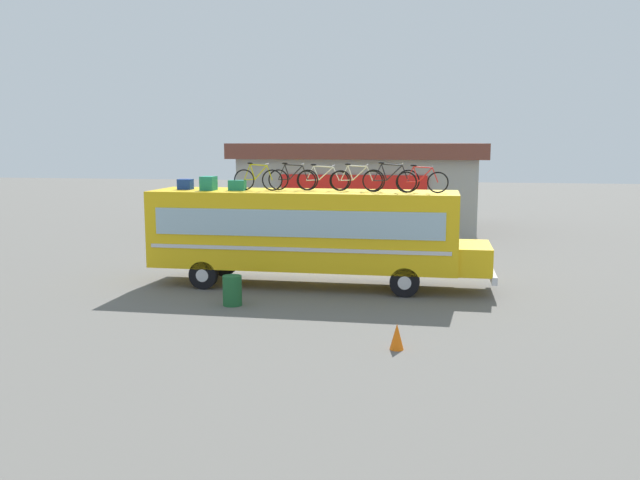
{
  "coord_description": "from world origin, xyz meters",
  "views": [
    {
      "loc": [
        4.27,
        -21.12,
        4.73
      ],
      "look_at": [
        0.56,
        0.0,
        1.55
      ],
      "focal_mm": 36.91,
      "sensor_mm": 36.0,
      "label": 1
    }
  ],
  "objects_px": {
    "rooftop_bicycle_2": "(293,179)",
    "rooftop_bicycle_5": "(391,180)",
    "luggage_bag_2": "(209,183)",
    "rooftop_bicycle_4": "(356,179)",
    "luggage_bag_3": "(237,185)",
    "rooftop_bicycle_1": "(258,179)",
    "rooftop_bicycle_3": "(323,179)",
    "rooftop_bicycle_6": "(422,181)",
    "luggage_bag_1": "(185,184)",
    "traffic_cone": "(397,336)",
    "bus": "(309,230)",
    "trash_bin": "(232,291)"
  },
  "relations": [
    {
      "from": "rooftop_bicycle_2",
      "to": "rooftop_bicycle_5",
      "type": "xyz_separation_m",
      "value": [
        3.25,
        -0.34,
        0.02
      ]
    },
    {
      "from": "luggage_bag_2",
      "to": "rooftop_bicycle_4",
      "type": "height_order",
      "value": "rooftop_bicycle_4"
    },
    {
      "from": "luggage_bag_3",
      "to": "rooftop_bicycle_1",
      "type": "height_order",
      "value": "rooftop_bicycle_1"
    },
    {
      "from": "rooftop_bicycle_3",
      "to": "rooftop_bicycle_5",
      "type": "bearing_deg",
      "value": -9.59
    },
    {
      "from": "rooftop_bicycle_4",
      "to": "rooftop_bicycle_6",
      "type": "bearing_deg",
      "value": -12.3
    },
    {
      "from": "rooftop_bicycle_2",
      "to": "rooftop_bicycle_4",
      "type": "distance_m",
      "value": 2.11
    },
    {
      "from": "luggage_bag_1",
      "to": "rooftop_bicycle_1",
      "type": "xyz_separation_m",
      "value": [
        2.57,
        -0.11,
        0.21
      ]
    },
    {
      "from": "luggage_bag_2",
      "to": "traffic_cone",
      "type": "height_order",
      "value": "luggage_bag_2"
    },
    {
      "from": "luggage_bag_3",
      "to": "rooftop_bicycle_3",
      "type": "bearing_deg",
      "value": 9.17
    },
    {
      "from": "traffic_cone",
      "to": "bus",
      "type": "bearing_deg",
      "value": 117.32
    },
    {
      "from": "rooftop_bicycle_4",
      "to": "rooftop_bicycle_6",
      "type": "relative_size",
      "value": 1.05
    },
    {
      "from": "rooftop_bicycle_5",
      "to": "trash_bin",
      "type": "relative_size",
      "value": 2.06
    },
    {
      "from": "rooftop_bicycle_2",
      "to": "trash_bin",
      "type": "xyz_separation_m",
      "value": [
        -1.13,
        -3.24,
        -3.1
      ]
    },
    {
      "from": "luggage_bag_2",
      "to": "rooftop_bicycle_6",
      "type": "height_order",
      "value": "rooftop_bicycle_6"
    },
    {
      "from": "luggage_bag_2",
      "to": "trash_bin",
      "type": "relative_size",
      "value": 0.62
    },
    {
      "from": "rooftop_bicycle_2",
      "to": "rooftop_bicycle_5",
      "type": "height_order",
      "value": "rooftop_bicycle_5"
    },
    {
      "from": "luggage_bag_1",
      "to": "trash_bin",
      "type": "distance_m",
      "value": 4.88
    },
    {
      "from": "trash_bin",
      "to": "traffic_cone",
      "type": "height_order",
      "value": "trash_bin"
    },
    {
      "from": "rooftop_bicycle_2",
      "to": "traffic_cone",
      "type": "bearing_deg",
      "value": -59.59
    },
    {
      "from": "bus",
      "to": "traffic_cone",
      "type": "xyz_separation_m",
      "value": [
        3.3,
        -6.39,
        -1.56
      ]
    },
    {
      "from": "luggage_bag_3",
      "to": "trash_bin",
      "type": "height_order",
      "value": "luggage_bag_3"
    },
    {
      "from": "luggage_bag_2",
      "to": "rooftop_bicycle_4",
      "type": "bearing_deg",
      "value": 6.23
    },
    {
      "from": "bus",
      "to": "traffic_cone",
      "type": "distance_m",
      "value": 7.36
    },
    {
      "from": "bus",
      "to": "rooftop_bicycle_2",
      "type": "relative_size",
      "value": 6.63
    },
    {
      "from": "luggage_bag_1",
      "to": "rooftop_bicycle_4",
      "type": "relative_size",
      "value": 0.27
    },
    {
      "from": "rooftop_bicycle_5",
      "to": "trash_bin",
      "type": "distance_m",
      "value": 6.11
    },
    {
      "from": "luggage_bag_3",
      "to": "rooftop_bicycle_3",
      "type": "distance_m",
      "value": 2.83
    },
    {
      "from": "rooftop_bicycle_4",
      "to": "rooftop_bicycle_5",
      "type": "xyz_separation_m",
      "value": [
        1.14,
        -0.36,
        0.02
      ]
    },
    {
      "from": "rooftop_bicycle_3",
      "to": "trash_bin",
      "type": "xyz_separation_m",
      "value": [
        -2.12,
        -3.28,
        -3.09
      ]
    },
    {
      "from": "rooftop_bicycle_3",
      "to": "traffic_cone",
      "type": "distance_m",
      "value": 7.92
    },
    {
      "from": "luggage_bag_2",
      "to": "rooftop_bicycle_2",
      "type": "xyz_separation_m",
      "value": [
        2.75,
        0.51,
        0.15
      ]
    },
    {
      "from": "luggage_bag_3",
      "to": "rooftop_bicycle_2",
      "type": "height_order",
      "value": "rooftop_bicycle_2"
    },
    {
      "from": "bus",
      "to": "trash_bin",
      "type": "distance_m",
      "value": 3.76
    },
    {
      "from": "luggage_bag_2",
      "to": "rooftop_bicycle_6",
      "type": "bearing_deg",
      "value": 0.57
    },
    {
      "from": "luggage_bag_1",
      "to": "rooftop_bicycle_6",
      "type": "relative_size",
      "value": 0.28
    },
    {
      "from": "luggage_bag_3",
      "to": "rooftop_bicycle_4",
      "type": "height_order",
      "value": "rooftop_bicycle_4"
    },
    {
      "from": "bus",
      "to": "luggage_bag_3",
      "type": "distance_m",
      "value": 2.79
    },
    {
      "from": "rooftop_bicycle_2",
      "to": "traffic_cone",
      "type": "relative_size",
      "value": 2.74
    },
    {
      "from": "bus",
      "to": "rooftop_bicycle_2",
      "type": "distance_m",
      "value": 1.79
    },
    {
      "from": "rooftop_bicycle_5",
      "to": "trash_bin",
      "type": "bearing_deg",
      "value": -146.51
    },
    {
      "from": "rooftop_bicycle_5",
      "to": "bus",
      "type": "bearing_deg",
      "value": 177.06
    },
    {
      "from": "luggage_bag_2",
      "to": "rooftop_bicycle_5",
      "type": "distance_m",
      "value": 6.01
    },
    {
      "from": "luggage_bag_1",
      "to": "traffic_cone",
      "type": "bearing_deg",
      "value": -40.16
    },
    {
      "from": "rooftop_bicycle_3",
      "to": "rooftop_bicycle_4",
      "type": "bearing_deg",
      "value": -1.23
    },
    {
      "from": "bus",
      "to": "rooftop_bicycle_1",
      "type": "bearing_deg",
      "value": -175.02
    },
    {
      "from": "bus",
      "to": "rooftop_bicycle_4",
      "type": "relative_size",
      "value": 6.5
    },
    {
      "from": "luggage_bag_1",
      "to": "rooftop_bicycle_2",
      "type": "height_order",
      "value": "rooftop_bicycle_2"
    },
    {
      "from": "rooftop_bicycle_6",
      "to": "trash_bin",
      "type": "height_order",
      "value": "rooftop_bicycle_6"
    },
    {
      "from": "rooftop_bicycle_6",
      "to": "luggage_bag_3",
      "type": "bearing_deg",
      "value": 179.65
    },
    {
      "from": "luggage_bag_2",
      "to": "rooftop_bicycle_1",
      "type": "relative_size",
      "value": 0.33
    }
  ]
}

